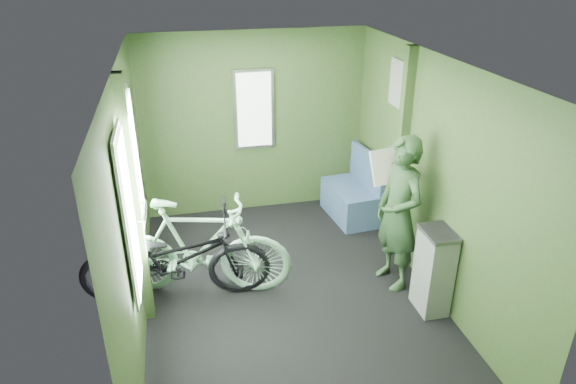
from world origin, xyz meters
name	(u,v)px	position (x,y,z in m)	size (l,w,h in m)	color
room	(285,161)	(-0.04, 0.04, 1.44)	(4.00, 4.02, 2.31)	black
bicycle_black	(180,300)	(-1.08, 0.17, 0.00)	(0.64, 1.83, 0.96)	black
bicycle_mint	(202,294)	(-0.86, 0.22, 0.00)	(0.51, 1.80, 1.08)	#94D7AA
passenger	(399,214)	(1.09, -0.01, 0.80)	(0.49, 0.72, 1.59)	#2B4A28
waste_box	(434,271)	(1.26, -0.49, 0.43)	(0.25, 0.35, 0.85)	gray
bench_seat	(352,198)	(1.14, 1.45, 0.26)	(0.55, 0.89, 0.89)	navy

